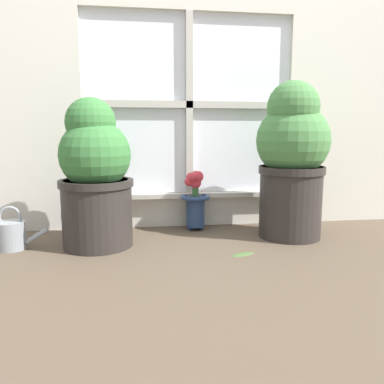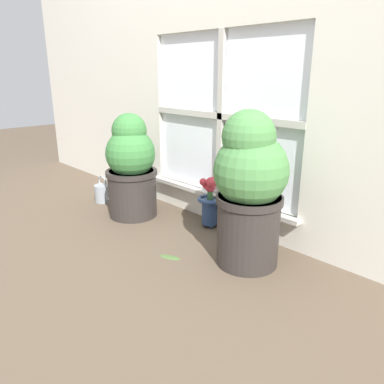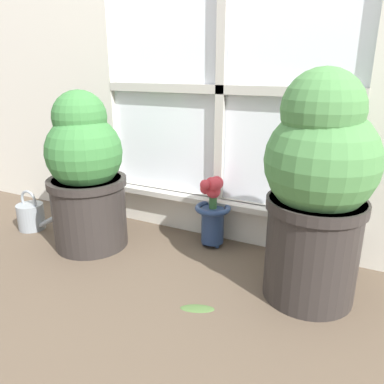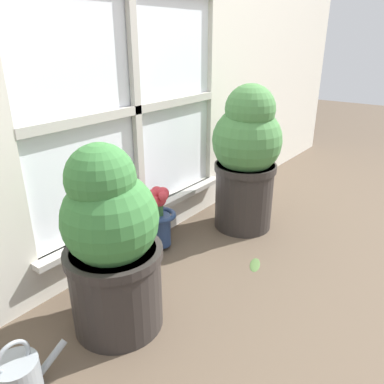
# 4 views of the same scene
# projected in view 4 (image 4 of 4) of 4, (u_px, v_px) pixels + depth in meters

# --- Properties ---
(ground_plane) EXTENTS (10.00, 10.00, 0.00)m
(ground_plane) POSITION_uv_depth(u_px,v_px,m) (231.00, 279.00, 1.54)
(ground_plane) COLOR brown
(potted_plant_left) EXTENTS (0.32, 0.32, 0.65)m
(potted_plant_left) POSITION_uv_depth(u_px,v_px,m) (112.00, 244.00, 1.19)
(potted_plant_left) COLOR #2D2826
(potted_plant_left) RESTS_ON ground_plane
(potted_plant_right) EXTENTS (0.34, 0.34, 0.73)m
(potted_plant_right) POSITION_uv_depth(u_px,v_px,m) (246.00, 157.00, 1.84)
(potted_plant_right) COLOR #2D2826
(potted_plant_right) RESTS_ON ground_plane
(flower_vase) EXTENTS (0.15, 0.15, 0.31)m
(flower_vase) POSITION_uv_depth(u_px,v_px,m) (160.00, 216.00, 1.72)
(flower_vase) COLOR navy
(flower_vase) RESTS_ON ground_plane
(watering_can) EXTENTS (0.22, 0.12, 0.19)m
(watering_can) POSITION_uv_depth(u_px,v_px,m) (19.00, 378.00, 1.02)
(watering_can) COLOR gray
(watering_can) RESTS_ON ground_plane
(fallen_leaf) EXTENTS (0.12, 0.08, 0.01)m
(fallen_leaf) POSITION_uv_depth(u_px,v_px,m) (255.00, 264.00, 1.64)
(fallen_leaf) COLOR #476633
(fallen_leaf) RESTS_ON ground_plane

